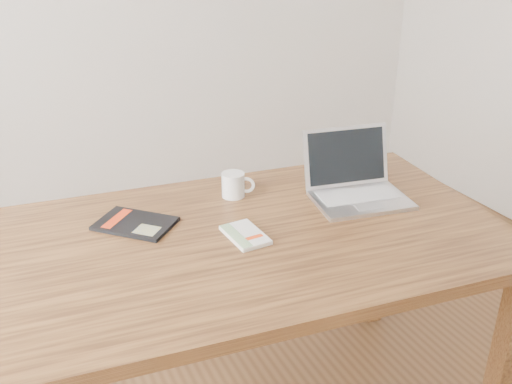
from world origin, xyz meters
name	(u,v)px	position (x,y,z in m)	size (l,w,h in m)	color
room	(255,31)	(-0.07, 0.00, 1.36)	(4.04, 4.04, 2.70)	#52341C
desk	(250,260)	(-0.03, 0.13, 0.66)	(1.60, 1.02, 0.75)	#4E3017
white_guidebook	(245,235)	(-0.05, 0.12, 0.76)	(0.10, 0.16, 0.01)	silver
black_guidebook	(135,224)	(-0.32, 0.33, 0.76)	(0.27, 0.27, 0.01)	black
laptop	(355,184)	(0.40, 0.21, 0.80)	(0.34, 0.32, 0.21)	silver
coffee_mug	(234,184)	(0.04, 0.39, 0.79)	(0.11, 0.08, 0.08)	white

